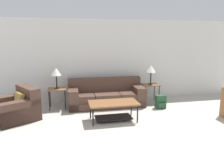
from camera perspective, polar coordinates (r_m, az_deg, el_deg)
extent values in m
cube|color=silver|center=(7.11, 0.05, 6.13)|extent=(9.09, 0.06, 2.60)
cube|color=#4C3328|center=(6.62, -1.49, -4.82)|extent=(2.25, 0.89, 0.22)
cube|color=#4C3328|center=(6.46, -8.02, -3.42)|extent=(0.73, 0.78, 0.20)
cube|color=#4C3328|center=(6.54, -1.47, -3.11)|extent=(0.73, 0.78, 0.20)
cube|color=#4C3328|center=(6.70, 4.84, -2.77)|extent=(0.73, 0.78, 0.20)
cube|color=#4C3328|center=(6.78, -1.95, 0.03)|extent=(2.24, 0.28, 0.40)
cube|color=#4C3328|center=(6.48, -10.09, -3.72)|extent=(0.29, 0.87, 0.58)
cube|color=#4C3328|center=(6.80, 6.68, -2.87)|extent=(0.29, 0.87, 0.58)
cube|color=#4C3328|center=(6.00, -23.95, -6.73)|extent=(1.31, 1.31, 0.40)
cube|color=#4C3328|center=(6.01, -21.13, -2.50)|extent=(0.71, 0.94, 0.40)
cube|color=#4C3328|center=(6.29, -25.07, -5.24)|extent=(0.96, 0.72, 0.56)
cube|color=#4C3328|center=(5.67, -22.83, -6.85)|extent=(0.96, 0.72, 0.56)
cube|color=tan|center=(5.95, -23.10, -3.78)|extent=(0.34, 0.39, 0.36)
cube|color=brown|center=(5.37, 0.36, -4.94)|extent=(1.20, 0.64, 0.04)
cylinder|color=black|center=(5.11, -4.99, -8.65)|extent=(0.03, 0.03, 0.44)
cylinder|color=black|center=(5.34, 6.68, -7.78)|extent=(0.03, 0.03, 0.44)
cylinder|color=black|center=(5.60, -5.66, -6.82)|extent=(0.03, 0.03, 0.44)
cylinder|color=black|center=(5.81, 5.03, -6.12)|extent=(0.03, 0.03, 0.44)
cube|color=black|center=(5.49, 0.36, -8.70)|extent=(0.90, 0.45, 0.02)
cube|color=brown|center=(6.48, -14.18, -1.27)|extent=(0.52, 0.46, 0.03)
cylinder|color=black|center=(6.38, -16.06, -4.32)|extent=(0.03, 0.03, 0.56)
cylinder|color=black|center=(6.36, -12.14, -4.16)|extent=(0.03, 0.03, 0.56)
cylinder|color=black|center=(6.74, -15.85, -3.45)|extent=(0.03, 0.03, 0.56)
cylinder|color=black|center=(6.72, -12.15, -3.30)|extent=(0.03, 0.03, 0.56)
cube|color=brown|center=(6.97, 10.02, -0.18)|extent=(0.52, 0.46, 0.03)
cylinder|color=black|center=(6.79, 8.81, -3.03)|extent=(0.03, 0.03, 0.56)
cylinder|color=black|center=(6.95, 12.18, -2.81)|extent=(0.03, 0.03, 0.56)
cylinder|color=black|center=(7.13, 7.75, -2.28)|extent=(0.03, 0.03, 0.56)
cylinder|color=black|center=(7.28, 10.98, -2.09)|extent=(0.03, 0.03, 0.56)
cylinder|color=black|center=(6.47, -14.19, -1.06)|extent=(0.14, 0.14, 0.02)
cylinder|color=black|center=(6.43, -14.28, 0.59)|extent=(0.04, 0.04, 0.36)
cone|color=white|center=(6.38, -14.41, 3.15)|extent=(0.28, 0.28, 0.22)
cylinder|color=black|center=(6.96, 10.03, 0.02)|extent=(0.14, 0.14, 0.02)
cylinder|color=black|center=(6.93, 10.08, 1.55)|extent=(0.04, 0.04, 0.36)
cone|color=white|center=(6.88, 10.17, 3.93)|extent=(0.28, 0.28, 0.22)
cube|color=#23472D|center=(6.54, 12.57, -4.53)|extent=(0.30, 0.16, 0.39)
cube|color=#23472D|center=(6.48, 12.90, -5.43)|extent=(0.22, 0.05, 0.16)
cylinder|color=#23472D|center=(6.59, 11.57, -4.19)|extent=(0.02, 0.02, 0.29)
cylinder|color=#23472D|center=(6.66, 12.86, -4.08)|extent=(0.02, 0.02, 0.29)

